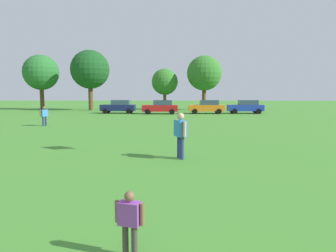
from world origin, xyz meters
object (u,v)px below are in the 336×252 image
child_kite_flyer (130,218)px  adult_bystander (181,132)px  parked_car_navy_0 (119,106)px  parked_car_blue_3 (246,107)px  tree_left (90,70)px  tree_right (165,82)px  tree_far_left (41,73)px  bystander_midfield (44,114)px  tree_far_right (204,73)px  parked_car_orange_2 (207,107)px  parked_car_red_1 (161,107)px

child_kite_flyer → adult_bystander: (0.87, 7.01, 0.43)m
parked_car_navy_0 → parked_car_blue_3: 15.94m
tree_left → tree_right: tree_left is taller
tree_far_left → child_kite_flyer: bearing=-64.8°
bystander_midfield → tree_far_left: tree_far_left is taller
child_kite_flyer → bystander_midfield: (-9.35, 18.56, 0.28)m
tree_right → tree_far_right: (6.00, -1.38, 1.21)m
child_kite_flyer → parked_car_blue_3: parked_car_blue_3 is taller
child_kite_flyer → adult_bystander: bearing=99.5°
parked_car_orange_2 → tree_left: (-16.56, 7.41, 5.14)m
parked_car_red_1 → adult_bystander: bearing=94.5°
parked_car_orange_2 → tree_far_left: tree_far_left is taller
parked_car_orange_2 → bystander_midfield: bearing=47.1°
tree_left → tree_right: bearing=12.8°
parked_car_navy_0 → parked_car_red_1: 5.45m
adult_bystander → parked_car_navy_0: bearing=172.4°
tree_far_left → tree_far_right: (25.15, -0.75, -0.20)m
tree_far_left → tree_left: size_ratio=0.95×
parked_car_red_1 → tree_far_right: tree_far_right is taller
parked_car_navy_0 → parked_car_orange_2: size_ratio=1.00×
parked_car_orange_2 → parked_car_navy_0: bearing=-1.8°
child_kite_flyer → parked_car_orange_2: (4.55, 33.54, 0.25)m
child_kite_flyer → parked_car_blue_3: (9.45, 33.92, 0.25)m
parked_car_navy_0 → parked_car_red_1: same height
parked_car_blue_3 → tree_far_right: (-4.49, 8.14, 4.64)m
child_kite_flyer → bystander_midfield: bearing=133.3°
parked_car_red_1 → tree_far_right: 12.02m
bystander_midfield → parked_car_blue_3: 24.28m
parked_car_red_1 → tree_far_left: tree_far_left is taller
tree_far_right → child_kite_flyer: bearing=-96.7°
tree_right → parked_car_navy_0: bearing=-119.7°
parked_car_blue_3 → tree_left: size_ratio=0.48×
bystander_midfield → parked_car_orange_2: parked_car_orange_2 is taller
child_kite_flyer → parked_car_red_1: size_ratio=0.24×
child_kite_flyer → bystander_midfield: size_ratio=0.68×
tree_right → bystander_midfield: bearing=-108.5°
adult_bystander → parked_car_orange_2: bearing=149.2°
parked_car_red_1 → tree_far_right: (6.11, 9.25, 4.64)m
tree_far_right → adult_bystander: bearing=-96.7°
bystander_midfield → tree_far_right: tree_far_right is taller
adult_bystander → tree_far_right: size_ratio=0.21×
parked_car_orange_2 → adult_bystander: bearing=82.1°
parked_car_blue_3 → tree_right: 14.57m
bystander_midfield → tree_left: (-2.66, 22.39, 5.11)m
tree_left → tree_far_right: bearing=3.7°
parked_car_red_1 → tree_far_left: 22.04m
adult_bystander → tree_left: tree_left is taller
parked_car_red_1 → tree_right: 11.17m
parked_car_red_1 → parked_car_blue_3: 10.65m
tree_far_left → bystander_midfield: bearing=-65.9°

